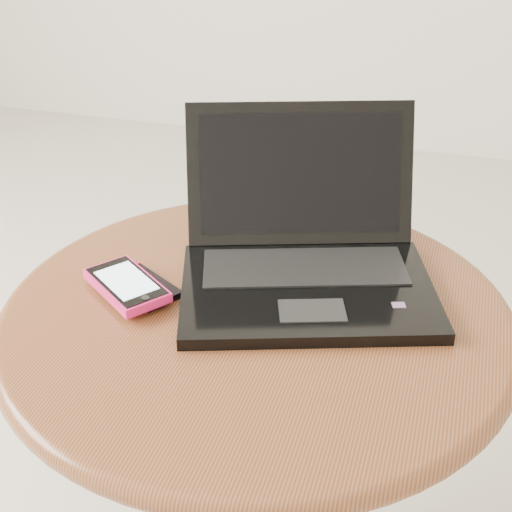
% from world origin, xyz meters
% --- Properties ---
extents(table, '(0.67, 0.67, 0.53)m').
position_xyz_m(table, '(-0.03, 0.03, 0.41)').
color(table, '#5C2E0F').
rests_on(table, ground).
extents(laptop, '(0.40, 0.38, 0.21)m').
position_xyz_m(laptop, '(0.02, 0.11, 0.57)').
color(laptop, black).
rests_on(laptop, table).
extents(phone_black, '(0.12, 0.10, 0.01)m').
position_xyz_m(phone_black, '(-0.18, 0.03, 0.53)').
color(phone_black, black).
rests_on(phone_black, table).
extents(phone_pink, '(0.14, 0.13, 0.02)m').
position_xyz_m(phone_pink, '(-0.20, 0.00, 0.54)').
color(phone_pink, '#EF1E6B').
rests_on(phone_pink, phone_black).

